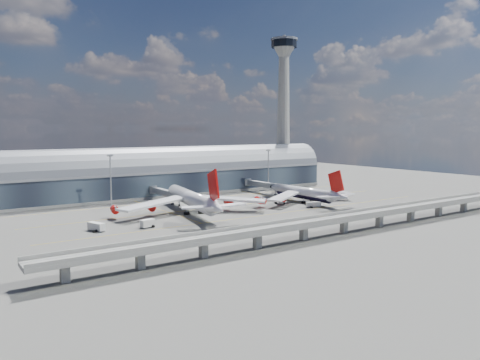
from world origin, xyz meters
TOP-DOWN VIEW (x-y plane):
  - ground at (0.00, 0.00)m, footprint 500.00×500.00m
  - taxi_lines at (0.00, 22.11)m, footprint 200.00×80.12m
  - terminal at (0.00, 77.99)m, footprint 200.00×30.00m
  - control_tower at (85.00, 83.00)m, footprint 19.00×19.00m
  - guideway at (-0.00, -55.00)m, footprint 220.00×8.50m
  - floodlight_mast_left at (-50.00, 55.00)m, footprint 3.00×0.70m
  - floodlight_mast_right at (50.00, 55.00)m, footprint 3.00×0.70m
  - airliner_left at (-27.29, 11.55)m, footprint 71.63×75.42m
  - airliner_right at (37.16, 6.89)m, footprint 57.24×59.81m
  - jet_bridge_left at (-23.31, 53.12)m, footprint 4.40×28.00m
  - jet_bridge_right at (40.68, 51.18)m, footprint 4.40×32.00m
  - service_truck_0 at (-74.80, 0.33)m, footprint 4.97×7.99m
  - service_truck_1 at (-56.47, -5.13)m, footprint 5.92×3.65m
  - service_truck_2 at (30.24, -6.64)m, footprint 7.63×4.50m
  - service_truck_3 at (60.31, 11.78)m, footprint 5.12×7.30m
  - service_truck_4 at (23.02, 10.67)m, footprint 4.06×5.66m
  - service_truck_5 at (-15.42, 21.94)m, footprint 5.75×5.84m
  - cargo_train_0 at (11.56, -30.12)m, footprint 4.83×2.90m
  - cargo_train_1 at (50.08, -40.02)m, footprint 11.11×1.93m
  - cargo_train_2 at (84.14, -37.26)m, footprint 8.51×3.11m

SIDE VIEW (x-z plane):
  - ground at x=0.00m, z-range 0.00..0.00m
  - taxi_lines at x=0.00m, z-range 0.00..0.01m
  - cargo_train_0 at x=11.56m, z-range 0.03..1.60m
  - cargo_train_1 at x=50.08m, z-range 0.04..1.89m
  - cargo_train_2 at x=84.14m, z-range 0.04..1.91m
  - service_truck_2 at x=30.24m, z-range 0.06..2.72m
  - service_truck_5 at x=-15.42m, z-range 0.03..2.90m
  - service_truck_4 at x=23.02m, z-range 0.01..3.00m
  - service_truck_1 at x=-56.47m, z-range 0.01..3.21m
  - service_truck_0 at x=-74.80m, z-range 0.05..3.20m
  - service_truck_3 at x=60.31m, z-range 0.04..3.34m
  - airliner_right at x=37.16m, z-range -4.58..14.44m
  - jet_bridge_left at x=-23.31m, z-range 1.55..8.80m
  - jet_bridge_right at x=40.68m, z-range 1.56..8.81m
  - guideway at x=0.00m, z-range 1.69..8.89m
  - airliner_left at x=-27.29m, z-range -4.95..18.15m
  - terminal at x=0.00m, z-range -2.66..25.34m
  - floodlight_mast_left at x=-50.00m, z-range 0.78..26.48m
  - floodlight_mast_right at x=50.00m, z-range 0.78..26.48m
  - control_tower at x=85.00m, z-range 0.14..103.14m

